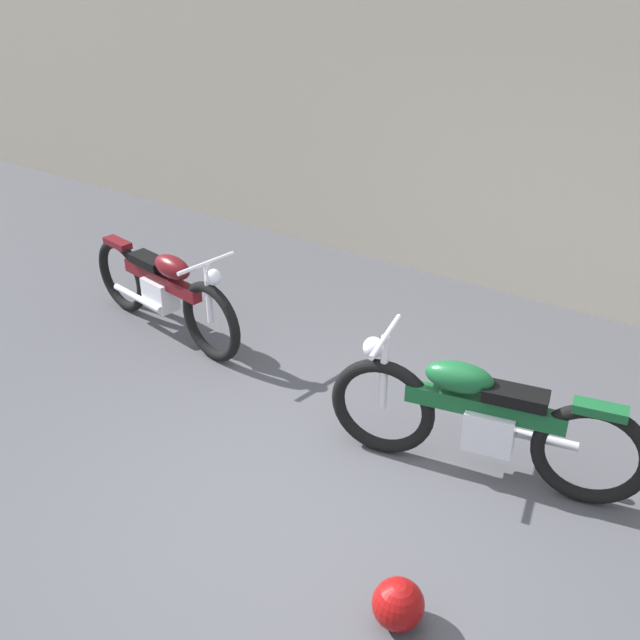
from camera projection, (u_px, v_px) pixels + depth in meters
ground_plane at (308, 521)px, 4.96m from camera, size 40.00×40.00×0.00m
building_wall at (548, 149)px, 7.19m from camera, size 18.00×0.30×3.03m
helmet at (398, 604)px, 4.19m from camera, size 0.30×0.30×0.30m
motorcycle_green at (480, 418)px, 5.15m from camera, size 2.18×0.73×0.99m
motorcycle_maroon at (164, 290)px, 6.94m from camera, size 2.08×0.63×0.94m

